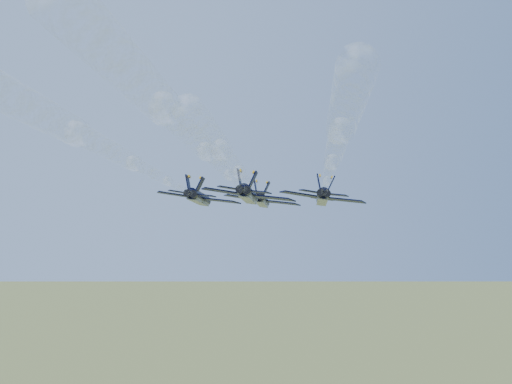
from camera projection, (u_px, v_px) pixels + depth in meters
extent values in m
cylinder|color=black|center=(262.00, 200.00, 121.07)|extent=(7.03, 14.51, 2.13)
cone|color=black|center=(265.00, 201.00, 129.81)|extent=(2.99, 3.43, 2.13)
ellipsoid|color=black|center=(264.00, 198.00, 124.84)|extent=(2.04, 2.91, 1.05)
cube|color=gray|center=(262.00, 204.00, 121.05)|extent=(6.12, 12.96, 0.73)
cube|color=black|center=(242.00, 198.00, 120.52)|extent=(6.50, 3.77, 1.10)
cube|color=#F0B00C|center=(243.00, 197.00, 122.40)|extent=(6.21, 0.61, 1.12)
cube|color=black|center=(282.00, 203.00, 119.85)|extent=(7.21, 6.72, 1.10)
cube|color=#F0B00C|center=(282.00, 203.00, 121.73)|extent=(5.12, 4.12, 1.12)
cube|color=black|center=(246.00, 197.00, 114.31)|extent=(2.93, 1.87, 0.56)
cube|color=black|center=(272.00, 200.00, 113.90)|extent=(3.32, 3.24, 0.56)
cube|color=black|center=(256.00, 189.00, 115.01)|extent=(1.46, 2.52, 2.86)
cube|color=black|center=(266.00, 191.00, 114.85)|extent=(2.17, 2.78, 2.66)
cylinder|color=black|center=(256.00, 199.00, 113.37)|extent=(1.75, 1.72, 1.38)
cylinder|color=black|center=(262.00, 199.00, 113.28)|extent=(1.75, 1.72, 1.38)
cylinder|color=black|center=(199.00, 197.00, 109.70)|extent=(7.03, 14.51, 2.13)
cone|color=black|center=(207.00, 199.00, 118.44)|extent=(2.99, 3.43, 2.13)
ellipsoid|color=black|center=(203.00, 195.00, 113.47)|extent=(2.04, 2.91, 1.05)
cube|color=gray|center=(198.00, 202.00, 109.68)|extent=(6.12, 12.96, 0.73)
cube|color=black|center=(176.00, 195.00, 109.15)|extent=(6.50, 3.77, 1.10)
cube|color=#F0B00C|center=(179.00, 195.00, 111.03)|extent=(6.21, 0.61, 1.12)
cube|color=black|center=(220.00, 201.00, 108.48)|extent=(7.21, 6.72, 1.10)
cube|color=#F0B00C|center=(221.00, 201.00, 110.36)|extent=(5.12, 4.12, 1.12)
cube|color=black|center=(177.00, 194.00, 102.94)|extent=(2.93, 1.87, 0.56)
cube|color=black|center=(206.00, 198.00, 102.52)|extent=(3.32, 3.24, 0.56)
cube|color=black|center=(188.00, 186.00, 103.64)|extent=(1.46, 2.52, 2.86)
cube|color=black|center=(200.00, 187.00, 103.48)|extent=(2.17, 2.78, 2.66)
cylinder|color=black|center=(188.00, 196.00, 102.00)|extent=(1.75, 1.72, 1.38)
cylinder|color=black|center=(194.00, 197.00, 101.91)|extent=(1.75, 1.72, 1.38)
cylinder|color=black|center=(323.00, 197.00, 108.14)|extent=(7.03, 14.51, 2.13)
cone|color=black|center=(322.00, 199.00, 116.88)|extent=(2.99, 3.43, 2.13)
ellipsoid|color=black|center=(323.00, 195.00, 111.91)|extent=(2.04, 2.91, 1.05)
cube|color=gray|center=(322.00, 201.00, 108.12)|extent=(6.12, 12.96, 0.73)
cube|color=black|center=(300.00, 194.00, 107.59)|extent=(6.50, 3.77, 1.10)
cube|color=#F0B00C|center=(301.00, 194.00, 109.47)|extent=(6.21, 0.61, 1.12)
cube|color=black|center=(345.00, 201.00, 106.92)|extent=(7.21, 6.72, 1.10)
cube|color=#F0B00C|center=(345.00, 200.00, 108.80)|extent=(5.12, 4.12, 1.12)
cube|color=black|center=(309.00, 193.00, 101.38)|extent=(2.93, 1.87, 0.56)
cube|color=black|center=(338.00, 197.00, 100.97)|extent=(3.32, 3.24, 0.56)
cube|color=black|center=(319.00, 185.00, 102.08)|extent=(1.46, 2.52, 2.86)
cube|color=black|center=(331.00, 187.00, 101.92)|extent=(2.17, 2.78, 2.66)
cylinder|color=black|center=(320.00, 195.00, 100.44)|extent=(1.75, 1.72, 1.38)
cylinder|color=black|center=(327.00, 196.00, 100.35)|extent=(1.75, 1.72, 1.38)
cylinder|color=black|center=(249.00, 194.00, 98.41)|extent=(7.03, 14.51, 2.13)
cone|color=black|center=(253.00, 197.00, 107.14)|extent=(2.99, 3.43, 2.13)
ellipsoid|color=black|center=(251.00, 192.00, 102.18)|extent=(2.04, 2.91, 1.05)
cube|color=gray|center=(248.00, 199.00, 98.38)|extent=(6.12, 12.96, 0.73)
cube|color=black|center=(224.00, 192.00, 97.86)|extent=(6.50, 3.77, 1.10)
cube|color=#F0B00C|center=(225.00, 191.00, 99.73)|extent=(6.21, 0.61, 1.12)
cube|color=black|center=(272.00, 198.00, 97.19)|extent=(7.21, 6.72, 1.10)
cube|color=#F0B00C|center=(273.00, 198.00, 99.07)|extent=(5.12, 4.12, 1.12)
cube|color=black|center=(228.00, 190.00, 91.64)|extent=(2.93, 1.87, 0.56)
cube|color=black|center=(260.00, 194.00, 91.23)|extent=(3.32, 3.24, 0.56)
cube|color=black|center=(240.00, 181.00, 92.35)|extent=(1.46, 2.52, 2.86)
cube|color=black|center=(252.00, 183.00, 92.18)|extent=(2.17, 2.78, 2.66)
cylinder|color=black|center=(240.00, 192.00, 90.71)|extent=(1.75, 1.72, 1.38)
cylinder|color=black|center=(247.00, 193.00, 90.62)|extent=(1.75, 1.72, 1.38)
cylinder|color=white|center=(255.00, 196.00, 104.76)|extent=(7.20, 17.22, 1.13)
cylinder|color=white|center=(244.00, 191.00, 87.92)|extent=(7.60, 17.37, 1.55)
cylinder|color=white|center=(229.00, 183.00, 71.09)|extent=(8.07, 17.54, 2.05)
cylinder|color=white|center=(204.00, 171.00, 54.26)|extent=(8.62, 17.74, 2.63)
cylinder|color=white|center=(180.00, 193.00, 93.39)|extent=(7.20, 17.22, 1.13)
cylinder|color=white|center=(151.00, 186.00, 76.55)|extent=(7.60, 17.37, 1.55)
cylinder|color=white|center=(107.00, 176.00, 59.72)|extent=(8.07, 17.54, 2.05)
cylinder|color=white|center=(28.00, 157.00, 42.89)|extent=(8.62, 17.74, 2.63)
cylinder|color=white|center=(325.00, 192.00, 91.83)|extent=(7.20, 17.22, 1.13)
cylinder|color=white|center=(329.00, 185.00, 75.00)|extent=(7.60, 17.37, 1.55)
cylinder|color=white|center=(334.00, 174.00, 58.16)|extent=(8.07, 17.54, 2.05)
cylinder|color=white|center=(344.00, 154.00, 41.33)|extent=(8.62, 17.74, 2.63)
cylinder|color=white|center=(236.00, 189.00, 82.09)|extent=(7.20, 17.22, 1.13)
cylinder|color=white|center=(218.00, 180.00, 65.26)|extent=(7.60, 17.37, 1.55)
cylinder|color=white|center=(186.00, 164.00, 48.43)|extent=(8.07, 17.54, 2.05)
cylinder|color=white|center=(121.00, 133.00, 31.60)|extent=(8.62, 17.74, 2.63)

